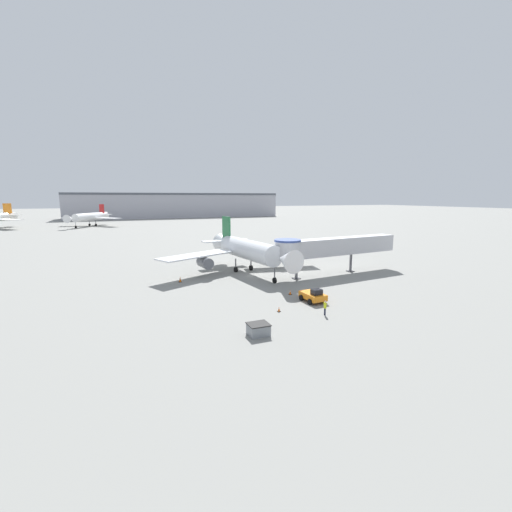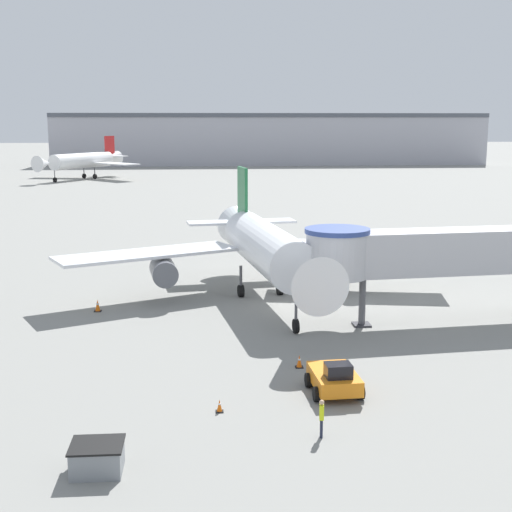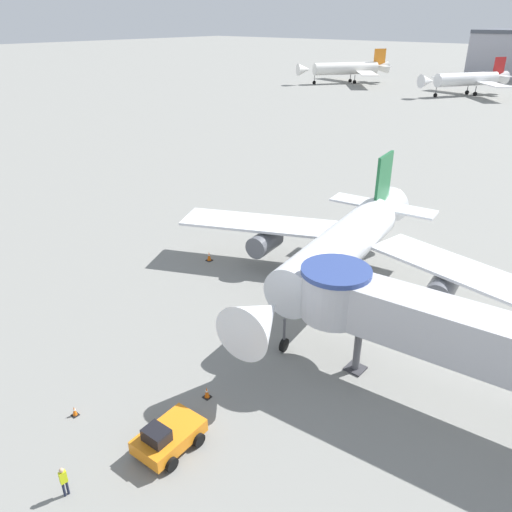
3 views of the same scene
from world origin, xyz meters
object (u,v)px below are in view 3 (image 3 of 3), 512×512
object	(u,v)px
jet_bridge	(487,342)
traffic_cone_near_nose	(207,393)
pushback_tug_orange	(168,437)
traffic_cone_port_wing	(209,256)
main_airplane	(342,248)
traffic_cone_apron_front	(74,411)
ground_crew_marshaller	(64,480)
background_jet_red_tail	(468,79)
background_jet_orange_tail	(348,68)

from	to	relation	value
jet_bridge	traffic_cone_near_nose	world-z (taller)	jet_bridge
pushback_tug_orange	traffic_cone_port_wing	size ratio (longest dim) A/B	4.21
main_airplane	jet_bridge	bearing A→B (deg)	-35.73
traffic_cone_apron_front	ground_crew_marshaller	xyz separation A→B (m)	(4.15, -2.96, 0.66)
pushback_tug_orange	ground_crew_marshaller	world-z (taller)	pushback_tug_orange
traffic_cone_port_wing	traffic_cone_near_nose	xyz separation A→B (m)	(12.33, -12.45, -0.07)
jet_bridge	background_jet_red_tail	xyz separation A→B (m)	(-42.99, 120.54, -0.47)
traffic_cone_near_nose	background_jet_orange_tail	world-z (taller)	background_jet_orange_tail
main_airplane	background_jet_red_tail	distance (m)	118.12
traffic_cone_port_wing	background_jet_red_tail	world-z (taller)	background_jet_red_tail
traffic_cone_apron_front	background_jet_red_tail	world-z (taller)	background_jet_red_tail
pushback_tug_orange	traffic_cone_port_wing	bearing A→B (deg)	126.48
jet_bridge	background_jet_red_tail	world-z (taller)	background_jet_red_tail
traffic_cone_apron_front	traffic_cone_port_wing	distance (m)	19.71
ground_crew_marshaller	traffic_cone_port_wing	bearing A→B (deg)	-143.09
traffic_cone_near_nose	background_jet_orange_tail	bearing A→B (deg)	117.99
traffic_cone_apron_front	background_jet_orange_tail	size ratio (longest dim) A/B	0.02
main_airplane	traffic_cone_near_nose	world-z (taller)	main_airplane
jet_bridge	main_airplane	bearing A→B (deg)	146.49
pushback_tug_orange	traffic_cone_apron_front	size ratio (longest dim) A/B	5.92
jet_bridge	pushback_tug_orange	distance (m)	16.54
jet_bridge	traffic_cone_port_wing	world-z (taller)	jet_bridge
main_airplane	background_jet_orange_tail	bearing A→B (deg)	112.74
traffic_cone_near_nose	background_jet_red_tail	bearing A→B (deg)	103.62
background_jet_orange_tail	jet_bridge	bearing A→B (deg)	-21.90
traffic_cone_port_wing	traffic_cone_near_nose	size ratio (longest dim) A/B	1.19
main_airplane	traffic_cone_port_wing	world-z (taller)	main_airplane
main_airplane	jet_bridge	xyz separation A→B (m)	(12.30, -6.47, 0.77)
traffic_cone_apron_front	traffic_cone_port_wing	world-z (taller)	traffic_cone_port_wing
jet_bridge	traffic_cone_near_nose	xyz separation A→B (m)	(-11.77, -8.27, -4.35)
traffic_cone_apron_front	ground_crew_marshaller	world-z (taller)	ground_crew_marshaller
traffic_cone_port_wing	background_jet_orange_tail	xyz separation A→B (m)	(-57.79, 119.47, 4.05)
jet_bridge	traffic_cone_port_wing	xyz separation A→B (m)	(-24.10, 4.19, -4.29)
traffic_cone_port_wing	jet_bridge	bearing A→B (deg)	-9.86
traffic_cone_port_wing	traffic_cone_near_nose	world-z (taller)	traffic_cone_port_wing
traffic_cone_apron_front	traffic_cone_near_nose	world-z (taller)	traffic_cone_near_nose
background_jet_red_tail	main_airplane	bearing A→B (deg)	-44.80
pushback_tug_orange	background_jet_orange_tail	size ratio (longest dim) A/B	0.12
traffic_cone_port_wing	ground_crew_marshaller	size ratio (longest dim) A/B	0.51
ground_crew_marshaller	pushback_tug_orange	bearing A→B (deg)	170.12
traffic_cone_apron_front	background_jet_red_tail	distance (m)	137.11
traffic_cone_apron_front	traffic_cone_near_nose	size ratio (longest dim) A/B	0.85
traffic_cone_port_wing	background_jet_orange_tail	size ratio (longest dim) A/B	0.03
traffic_cone_port_wing	background_jet_orange_tail	distance (m)	132.77
pushback_tug_orange	ground_crew_marshaller	distance (m)	4.96
pushback_tug_orange	traffic_cone_apron_front	xyz separation A→B (m)	(-5.59, -1.78, -0.48)
pushback_tug_orange	traffic_cone_near_nose	size ratio (longest dim) A/B	5.02
pushback_tug_orange	jet_bridge	bearing A→B (deg)	45.53
jet_bridge	traffic_cone_port_wing	size ratio (longest dim) A/B	28.71
main_airplane	pushback_tug_orange	bearing A→B (deg)	-92.72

